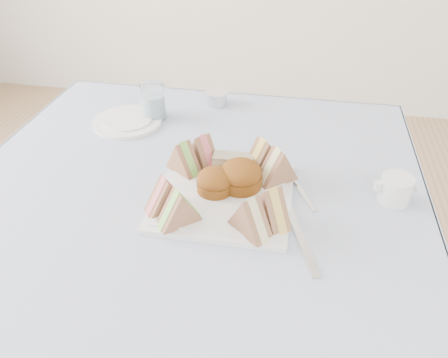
% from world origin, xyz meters
% --- Properties ---
extents(table, '(0.90, 0.90, 0.74)m').
position_xyz_m(table, '(0.00, 0.00, 0.37)').
color(table, brown).
rests_on(table, floor).
extents(tablecloth, '(1.02, 1.02, 0.01)m').
position_xyz_m(tablecloth, '(0.00, 0.00, 0.74)').
color(tablecloth, '#8F9EC3').
rests_on(tablecloth, table).
extents(serving_plate, '(0.28, 0.28, 0.01)m').
position_xyz_m(serving_plate, '(0.08, -0.02, 0.75)').
color(serving_plate, silver).
rests_on(serving_plate, tablecloth).
extents(sandwich_fl_a, '(0.09, 0.08, 0.08)m').
position_xyz_m(sandwich_fl_a, '(-0.02, -0.09, 0.80)').
color(sandwich_fl_a, '#9B6546').
rests_on(sandwich_fl_a, serving_plate).
extents(sandwich_fl_b, '(0.09, 0.08, 0.08)m').
position_xyz_m(sandwich_fl_b, '(0.01, -0.12, 0.80)').
color(sandwich_fl_b, '#9B6546').
rests_on(sandwich_fl_b, serving_plate).
extents(sandwich_fr_a, '(0.09, 0.09, 0.08)m').
position_xyz_m(sandwich_fr_a, '(0.18, -0.08, 0.80)').
color(sandwich_fr_a, '#9B6546').
rests_on(sandwich_fr_a, serving_plate).
extents(sandwich_fr_b, '(0.09, 0.09, 0.08)m').
position_xyz_m(sandwich_fr_b, '(0.15, -0.12, 0.80)').
color(sandwich_fr_b, '#9B6546').
rests_on(sandwich_fr_b, serving_plate).
extents(sandwich_bl_a, '(0.09, 0.08, 0.08)m').
position_xyz_m(sandwich_bl_a, '(-0.02, 0.05, 0.80)').
color(sandwich_bl_a, '#9B6546').
rests_on(sandwich_bl_a, serving_plate).
extents(sandwich_bl_b, '(0.09, 0.09, 0.08)m').
position_xyz_m(sandwich_bl_b, '(0.01, 0.09, 0.80)').
color(sandwich_bl_b, '#9B6546').
rests_on(sandwich_bl_b, serving_plate).
extents(sandwich_br_a, '(0.10, 0.09, 0.08)m').
position_xyz_m(sandwich_br_a, '(0.18, 0.05, 0.80)').
color(sandwich_br_a, '#9B6546').
rests_on(sandwich_br_a, serving_plate).
extents(sandwich_br_b, '(0.09, 0.09, 0.08)m').
position_xyz_m(sandwich_br_b, '(0.15, 0.09, 0.80)').
color(sandwich_br_b, '#9B6546').
rests_on(sandwich_br_b, serving_plate).
extents(scone_left, '(0.08, 0.08, 0.05)m').
position_xyz_m(scone_left, '(0.06, -0.01, 0.78)').
color(scone_left, brown).
rests_on(scone_left, serving_plate).
extents(scone_right, '(0.12, 0.12, 0.06)m').
position_xyz_m(scone_right, '(0.11, 0.01, 0.79)').
color(scone_right, brown).
rests_on(scone_right, serving_plate).
extents(pastry_slice, '(0.09, 0.04, 0.04)m').
position_xyz_m(pastry_slice, '(0.09, 0.07, 0.78)').
color(pastry_slice, beige).
rests_on(pastry_slice, serving_plate).
extents(side_plate, '(0.24, 0.24, 0.01)m').
position_xyz_m(side_plate, '(-0.24, 0.26, 0.75)').
color(side_plate, silver).
rests_on(side_plate, tablecloth).
extents(water_glass, '(0.08, 0.08, 0.10)m').
position_xyz_m(water_glass, '(-0.18, 0.31, 0.79)').
color(water_glass, white).
rests_on(water_glass, tablecloth).
extents(tea_strainer, '(0.07, 0.07, 0.04)m').
position_xyz_m(tea_strainer, '(-0.02, 0.42, 0.76)').
color(tea_strainer, silver).
rests_on(tea_strainer, tablecloth).
extents(knife, '(0.08, 0.19, 0.00)m').
position_xyz_m(knife, '(0.25, -0.12, 0.75)').
color(knife, silver).
rests_on(knife, tablecloth).
extents(fork, '(0.08, 0.16, 0.00)m').
position_xyz_m(fork, '(0.23, 0.05, 0.75)').
color(fork, silver).
rests_on(fork, tablecloth).
extents(creamer_jug, '(0.08, 0.08, 0.06)m').
position_xyz_m(creamer_jug, '(0.43, 0.04, 0.77)').
color(creamer_jug, silver).
rests_on(creamer_jug, tablecloth).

